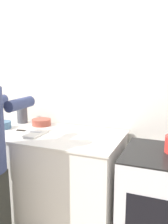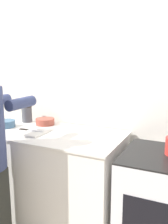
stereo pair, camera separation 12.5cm
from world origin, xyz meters
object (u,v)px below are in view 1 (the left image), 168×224
at_px(cutting_board, 27,133).
at_px(bowl_prep, 2,125).
at_px(oven, 159,204).
at_px(knife, 28,131).
at_px(canister_jar, 22,115).

xyz_separation_m(cutting_board, bowl_prep, (-0.34, 0.07, 0.03)).
bearing_deg(oven, bowl_prep, 179.59).
distance_m(cutting_board, knife, 0.02).
height_order(bowl_prep, canister_jar, canister_jar).
bearing_deg(cutting_board, canister_jar, 130.06).
height_order(knife, canister_jar, canister_jar).
bearing_deg(oven, canister_jar, 169.39).
relative_size(oven, canister_jar, 4.91).
bearing_deg(knife, canister_jar, 126.14).
relative_size(knife, bowl_prep, 1.40).
distance_m(oven, cutting_board, 1.30).
height_order(oven, bowl_prep, bowl_prep).
height_order(oven, canister_jar, canister_jar).
bearing_deg(canister_jar, cutting_board, -49.94).
bearing_deg(knife, oven, -3.57).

